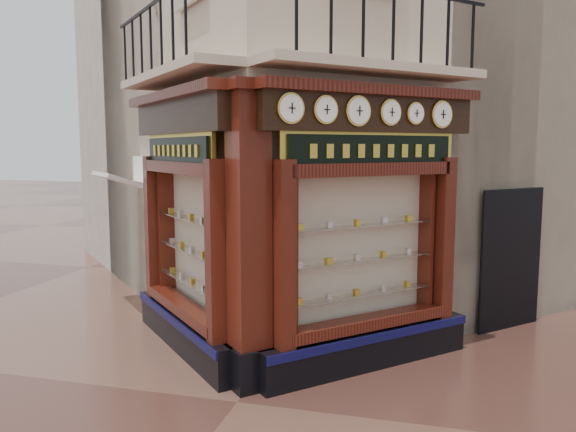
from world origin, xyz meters
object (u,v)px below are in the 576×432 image
(clock_c, at_px, (358,111))
(clock_d, at_px, (390,112))
(clock_b, at_px, (326,110))
(signboard_left, at_px, (178,151))
(clock_a, at_px, (291,108))
(clock_e, at_px, (415,113))
(awning, at_px, (126,308))
(corner_pilaster, at_px, (249,241))
(signboard_right, at_px, (373,151))
(clock_f, at_px, (442,114))

(clock_c, distance_m, clock_d, 0.55)
(clock_b, xyz_separation_m, signboard_left, (-2.39, 0.69, -0.52))
(clock_a, xyz_separation_m, clock_b, (0.36, 0.36, 0.00))
(clock_c, relative_size, signboard_left, 0.20)
(clock_d, bearing_deg, clock_e, -0.00)
(clock_a, relative_size, clock_e, 1.22)
(clock_d, relative_size, awning, 0.25)
(corner_pilaster, xyz_separation_m, signboard_right, (1.46, 1.01, 1.15))
(clock_b, bearing_deg, awning, 105.75)
(clock_a, xyz_separation_m, clock_c, (0.73, 0.73, -0.00))
(clock_b, relative_size, clock_c, 0.91)
(corner_pilaster, height_order, clock_d, corner_pilaster)
(corner_pilaster, relative_size, clock_a, 10.46)
(awning, xyz_separation_m, signboard_left, (2.06, -1.80, 3.10))
(clock_d, height_order, signboard_left, clock_d)
(signboard_left, bearing_deg, clock_a, -162.46)
(clock_a, distance_m, clock_c, 1.03)
(signboard_right, bearing_deg, signboard_left, 135.00)
(clock_b, relative_size, awning, 0.26)
(corner_pilaster, xyz_separation_m, clock_e, (2.00, 1.39, 1.67))
(corner_pilaster, relative_size, signboard_right, 1.87)
(signboard_right, bearing_deg, clock_d, -29.56)
(clock_f, relative_size, awning, 0.28)
(corner_pilaster, relative_size, clock_c, 9.94)
(corner_pilaster, bearing_deg, clock_c, -16.99)
(clock_d, height_order, signboard_right, clock_d)
(awning, xyz_separation_m, signboard_right, (4.98, -1.80, 3.10))
(corner_pilaster, height_order, signboard_right, corner_pilaster)
(clock_a, distance_m, clock_f, 2.53)
(corner_pilaster, bearing_deg, clock_d, -12.38)
(awning, height_order, signboard_left, signboard_left)
(clock_b, bearing_deg, clock_a, 180.00)
(clock_b, height_order, clock_f, clock_f)
(clock_c, xyz_separation_m, clock_d, (0.39, 0.39, -0.00))
(awning, bearing_deg, clock_d, -153.52)
(clock_c, relative_size, clock_f, 1.01)
(clock_a, bearing_deg, awning, 100.07)
(awning, bearing_deg, signboard_left, -176.16)
(clock_c, distance_m, signboard_left, 2.82)
(clock_e, distance_m, awning, 6.75)
(clock_f, bearing_deg, clock_a, 180.00)
(clock_e, xyz_separation_m, clock_f, (0.36, 0.36, -0.00))
(clock_a, bearing_deg, clock_e, -0.00)
(clock_c, xyz_separation_m, clock_f, (1.06, 1.06, 0.00))
(clock_b, distance_m, clock_d, 1.06)
(clock_a, distance_m, signboard_right, 1.48)
(clock_e, relative_size, signboard_left, 0.16)
(clock_a, bearing_deg, signboard_right, 4.59)
(corner_pilaster, distance_m, clock_a, 1.77)
(awning, relative_size, signboard_left, 0.72)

